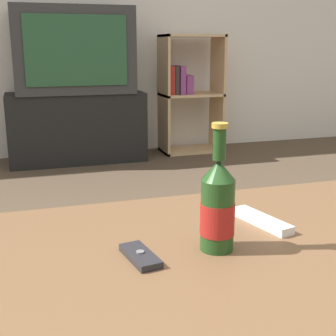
# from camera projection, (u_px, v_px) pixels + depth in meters

# --- Properties ---
(coffee_table) EXTENTS (1.26, 0.76, 0.45)m
(coffee_table) POSITION_uv_depth(u_px,v_px,m) (208.00, 280.00, 0.96)
(coffee_table) COLOR brown
(coffee_table) RESTS_ON ground_plane
(tv_stand) EXTENTS (1.01, 0.40, 0.52)m
(tv_stand) POSITION_uv_depth(u_px,v_px,m) (77.00, 127.00, 3.55)
(tv_stand) COLOR black
(tv_stand) RESTS_ON ground_plane
(television) EXTENTS (0.85, 0.44, 0.61)m
(television) POSITION_uv_depth(u_px,v_px,m) (73.00, 50.00, 3.40)
(television) COLOR #2D2D2D
(television) RESTS_ON tv_stand
(bookshelf) EXTENTS (0.49, 0.30, 0.95)m
(bookshelf) POSITION_uv_depth(u_px,v_px,m) (187.00, 91.00, 3.81)
(bookshelf) COLOR tan
(bookshelf) RESTS_ON ground_plane
(beer_bottle) EXTENTS (0.07, 0.07, 0.26)m
(beer_bottle) POSITION_uv_depth(u_px,v_px,m) (218.00, 206.00, 0.95)
(beer_bottle) COLOR #1E4219
(beer_bottle) RESTS_ON coffee_table
(cell_phone) EXTENTS (0.06, 0.12, 0.02)m
(cell_phone) POSITION_uv_depth(u_px,v_px,m) (140.00, 256.00, 0.92)
(cell_phone) COLOR #232328
(cell_phone) RESTS_ON coffee_table
(remote_control) EXTENTS (0.08, 0.18, 0.02)m
(remote_control) POSITION_uv_depth(u_px,v_px,m) (262.00, 220.00, 1.10)
(remote_control) COLOR white
(remote_control) RESTS_ON coffee_table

